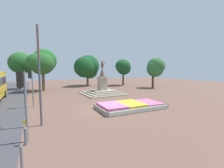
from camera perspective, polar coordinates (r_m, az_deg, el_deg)
ground_plane at (r=14.30m, az=-1.41°, el=-9.63°), size 92.26×92.26×0.00m
flower_planter at (r=14.66m, az=6.89°, el=-8.27°), size 6.64×3.62×0.57m
statue_monument at (r=22.89m, az=-3.69°, el=-2.22°), size 5.67×5.67×5.04m
traffic_light_near_crossing at (r=8.72m, az=-30.83°, el=-3.34°), size 0.42×0.31×3.63m
traffic_light_mid_block at (r=16.66m, az=-28.44°, el=0.86°), size 0.41×0.30×3.68m
banner_pole at (r=10.75m, az=-25.99°, el=4.81°), size 0.14×1.27×6.54m
kerb_bollard_south at (r=6.83m, az=-31.19°, el=-23.09°), size 0.11×0.11×1.03m
kerb_bollard_mid_a at (r=8.88m, az=-30.02°, el=-16.66°), size 0.17×0.17×0.90m
park_tree_far_left at (r=35.31m, az=-9.36°, el=6.38°), size 6.21×5.91×7.16m
park_tree_behind_statue at (r=28.80m, az=-25.11°, el=7.54°), size 4.97×4.91×7.38m
park_tree_far_right at (r=36.02m, az=4.39°, el=6.36°), size 4.46×4.48×6.19m
park_tree_street_side at (r=33.47m, az=-31.28°, el=6.54°), size 4.21×3.79×7.04m
park_tree_mid_canopy at (r=32.11m, az=16.29°, el=6.15°), size 3.79×3.64×6.20m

